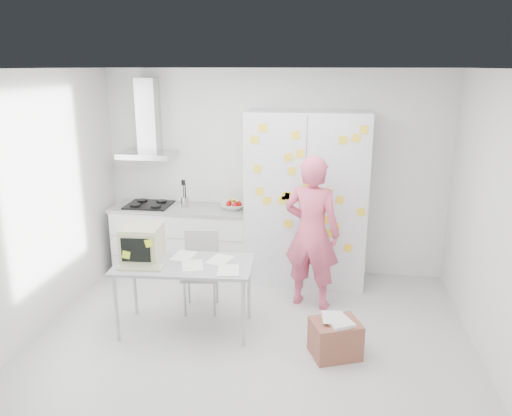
# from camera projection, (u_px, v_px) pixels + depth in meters

# --- Properties ---
(floor) EXTENTS (4.50, 4.00, 0.02)m
(floor) POSITION_uv_depth(u_px,v_px,m) (250.00, 344.00, 5.08)
(floor) COLOR silver
(floor) RESTS_ON ground
(walls) EXTENTS (4.52, 4.01, 2.70)m
(walls) POSITION_uv_depth(u_px,v_px,m) (261.00, 198.00, 5.40)
(walls) COLOR white
(walls) RESTS_ON ground
(ceiling) EXTENTS (4.50, 4.00, 0.02)m
(ceiling) POSITION_uv_depth(u_px,v_px,m) (249.00, 69.00, 4.34)
(ceiling) COLOR white
(ceiling) RESTS_ON walls
(counter_run) EXTENTS (1.84, 0.63, 1.28)m
(counter_run) POSITION_uv_depth(u_px,v_px,m) (183.00, 239.00, 6.74)
(counter_run) COLOR white
(counter_run) RESTS_ON ground
(range_hood) EXTENTS (0.70, 0.48, 1.01)m
(range_hood) POSITION_uv_depth(u_px,v_px,m) (148.00, 126.00, 6.53)
(range_hood) COLOR silver
(range_hood) RESTS_ON walls
(tall_cabinet) EXTENTS (1.50, 0.68, 2.20)m
(tall_cabinet) POSITION_uv_depth(u_px,v_px,m) (306.00, 199.00, 6.31)
(tall_cabinet) COLOR silver
(tall_cabinet) RESTS_ON ground
(person) EXTENTS (0.74, 0.58, 1.79)m
(person) POSITION_uv_depth(u_px,v_px,m) (312.00, 233.00, 5.67)
(person) COLOR #DA5571
(person) RESTS_ON ground
(desk) EXTENTS (1.45, 0.79, 1.12)m
(desk) POSITION_uv_depth(u_px,v_px,m) (157.00, 253.00, 5.19)
(desk) COLOR #9FA1A9
(desk) RESTS_ON ground
(chair) EXTENTS (0.46, 0.46, 0.91)m
(chair) POSITION_uv_depth(u_px,v_px,m) (201.00, 266.00, 5.72)
(chair) COLOR #ABABA8
(chair) RESTS_ON ground
(cardboard_box) EXTENTS (0.55, 0.50, 0.39)m
(cardboard_box) POSITION_uv_depth(u_px,v_px,m) (335.00, 338.00, 4.83)
(cardboard_box) COLOR #935540
(cardboard_box) RESTS_ON ground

